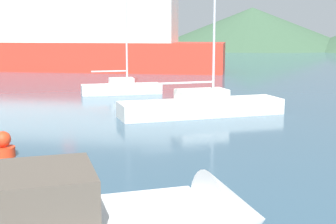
{
  "coord_description": "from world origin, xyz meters",
  "views": [
    {
      "loc": [
        -0.04,
        -3.24,
        4.23
      ],
      "look_at": [
        -0.89,
        14.0,
        1.2
      ],
      "focal_mm": 50.0,
      "sensor_mm": 36.0,
      "label": 1
    }
  ],
  "objects_px": {
    "sailboat_inner": "(202,105)",
    "sailboat_middle": "(121,86)",
    "ferry_distant": "(65,40)",
    "buoy_marker": "(3,146)"
  },
  "relations": [
    {
      "from": "sailboat_inner",
      "to": "sailboat_middle",
      "type": "xyz_separation_m",
      "value": [
        -5.22,
        7.91,
        -0.01
      ]
    },
    {
      "from": "ferry_distant",
      "to": "buoy_marker",
      "type": "xyz_separation_m",
      "value": [
        6.98,
        -34.32,
        -2.86
      ]
    },
    {
      "from": "sailboat_inner",
      "to": "buoy_marker",
      "type": "bearing_deg",
      "value": -150.46
    },
    {
      "from": "sailboat_inner",
      "to": "sailboat_middle",
      "type": "relative_size",
      "value": 0.9
    },
    {
      "from": "sailboat_inner",
      "to": "buoy_marker",
      "type": "relative_size",
      "value": 10.63
    },
    {
      "from": "buoy_marker",
      "to": "sailboat_inner",
      "type": "bearing_deg",
      "value": 50.12
    },
    {
      "from": "sailboat_middle",
      "to": "ferry_distant",
      "type": "bearing_deg",
      "value": 98.67
    },
    {
      "from": "ferry_distant",
      "to": "sailboat_middle",
      "type": "bearing_deg",
      "value": -58.69
    },
    {
      "from": "sailboat_inner",
      "to": "sailboat_middle",
      "type": "bearing_deg",
      "value": 102.83
    },
    {
      "from": "sailboat_inner",
      "to": "ferry_distant",
      "type": "distance_m",
      "value": 29.68
    }
  ]
}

